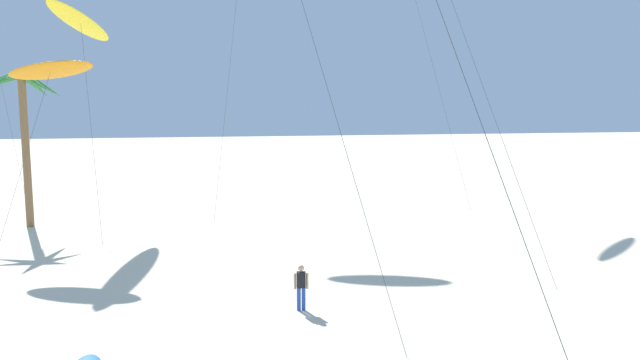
{
  "coord_description": "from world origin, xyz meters",
  "views": [
    {
      "loc": [
        -3.21,
        2.75,
        6.93
      ],
      "look_at": [
        1.31,
        20.86,
        4.63
      ],
      "focal_mm": 32.42,
      "sensor_mm": 36.0,
      "label": 1
    }
  ],
  "objects_px": {
    "flying_kite_9": "(50,70)",
    "flying_kite_3": "(81,23)",
    "person_foreground_walker": "(301,286)",
    "palm_tree_2": "(22,98)"
  },
  "relations": [
    {
      "from": "flying_kite_9",
      "to": "person_foreground_walker",
      "type": "distance_m",
      "value": 17.77
    },
    {
      "from": "palm_tree_2",
      "to": "person_foreground_walker",
      "type": "bearing_deg",
      "value": -54.97
    },
    {
      "from": "person_foreground_walker",
      "to": "palm_tree_2",
      "type": "bearing_deg",
      "value": 125.03
    },
    {
      "from": "flying_kite_3",
      "to": "person_foreground_walker",
      "type": "xyz_separation_m",
      "value": [
        9.25,
        -18.13,
        -11.08
      ]
    },
    {
      "from": "flying_kite_3",
      "to": "palm_tree_2",
      "type": "bearing_deg",
      "value": -176.85
    },
    {
      "from": "flying_kite_3",
      "to": "flying_kite_9",
      "type": "relative_size",
      "value": 1.34
    },
    {
      "from": "palm_tree_2",
      "to": "flying_kite_9",
      "type": "xyz_separation_m",
      "value": [
        2.63,
        -5.55,
        1.27
      ]
    },
    {
      "from": "flying_kite_9",
      "to": "palm_tree_2",
      "type": "bearing_deg",
      "value": 115.33
    },
    {
      "from": "flying_kite_9",
      "to": "flying_kite_3",
      "type": "bearing_deg",
      "value": 82.99
    },
    {
      "from": "flying_kite_3",
      "to": "person_foreground_walker",
      "type": "relative_size",
      "value": 7.97
    }
  ]
}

